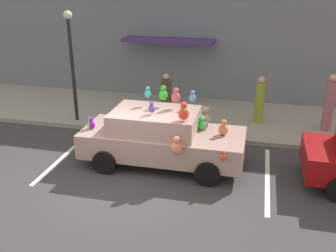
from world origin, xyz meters
The scene contains 11 objects.
ground_plane centered at (0.00, 0.00, 0.00)m, with size 60.00×60.00×0.00m, color #38383A.
sidewalk centered at (0.00, 5.00, 0.07)m, with size 24.00×4.00×0.15m, color gray.
storefront_building centered at (0.00, 7.14, 3.19)m, with size 24.00×1.25×6.40m.
parking_stripe_front centered at (3.63, 1.00, 0.00)m, with size 0.12×3.60×0.01m, color silver.
parking_stripe_rear centered at (-2.20, 1.00, 0.00)m, with size 0.12×3.60×0.01m, color silver.
plush_covered_car centered at (0.70, 1.20, 0.81)m, with size 4.44×2.14×2.15m.
teddy_bear_on_sidewalk centered at (1.53, 3.94, 0.47)m, with size 0.37×0.31×0.70m.
street_lamp_post centered at (-2.97, 3.50, 2.45)m, with size 0.28×0.28×3.73m.
pedestrian_near_shopfront centered at (0.06, 4.42, 0.89)m, with size 0.37×0.37×1.61m.
pedestrian_walking_past centered at (3.28, 4.73, 0.91)m, with size 0.31×0.31×1.62m.
pedestrian_by_lamp centered at (5.47, 4.49, 1.05)m, with size 0.33×0.33×1.89m.
Camera 1 is at (3.17, -8.31, 5.05)m, focal length 41.54 mm.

